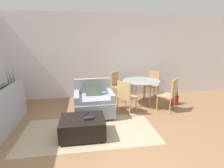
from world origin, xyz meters
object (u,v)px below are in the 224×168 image
(armchair, at_px, (94,102))
(book_stack, at_px, (89,118))
(dining_table, at_px, (141,83))
(potted_plant, at_px, (14,99))
(ottoman, at_px, (83,126))
(tv_remote_primary, at_px, (86,114))
(dining_chair_near_left, at_px, (126,95))
(potted_plant_small, at_px, (174,97))
(dining_chair_near_right, at_px, (170,93))
(dining_chair_far_right, at_px, (153,82))
(dining_chair_far_left, at_px, (117,84))

(armchair, relative_size, book_stack, 4.73)
(dining_table, bearing_deg, potted_plant, 176.52)
(ottoman, distance_m, tv_remote_primary, 0.28)
(dining_chair_near_left, bearing_deg, potted_plant_small, 15.33)
(armchair, height_order, dining_chair_near_left, armchair)
(dining_chair_near_right, bearing_deg, armchair, 179.05)
(tv_remote_primary, distance_m, potted_plant_small, 2.94)
(dining_table, distance_m, dining_chair_near_right, 0.88)
(potted_plant_small, bearing_deg, armchair, -170.46)
(dining_chair_far_right, bearing_deg, dining_table, -135.00)
(ottoman, bearing_deg, dining_chair_far_left, 63.17)
(tv_remote_primary, bearing_deg, book_stack, -79.49)
(tv_remote_primary, height_order, dining_chair_near_left, dining_chair_near_left)
(book_stack, bearing_deg, dining_chair_near_right, 24.40)
(armchair, xyz_separation_m, potted_plant_small, (2.46, 0.41, -0.14))
(armchair, relative_size, dining_chair_far_left, 1.11)
(armchair, relative_size, dining_table, 0.91)
(dining_table, bearing_deg, ottoman, -137.45)
(tv_remote_primary, bearing_deg, dining_table, 40.21)
(armchair, bearing_deg, book_stack, -98.89)
(dining_chair_far_left, bearing_deg, potted_plant, -172.62)
(potted_plant, relative_size, dining_chair_far_left, 1.34)
(dining_chair_far_left, bearing_deg, book_stack, -113.89)
(armchair, distance_m, ottoman, 1.05)
(ottoman, bearing_deg, dining_chair_near_right, 22.52)
(book_stack, distance_m, dining_chair_far_right, 3.15)
(potted_plant_small, bearing_deg, tv_remote_primary, -155.30)
(book_stack, distance_m, potted_plant_small, 3.00)
(dining_chair_far_right, bearing_deg, dining_chair_near_right, -90.00)
(ottoman, relative_size, potted_plant_small, 1.20)
(dining_chair_near_right, bearing_deg, dining_chair_far_right, 90.00)
(book_stack, bearing_deg, dining_table, 45.29)
(armchair, relative_size, potted_plant_small, 1.36)
(dining_table, bearing_deg, dining_chair_near_left, -135.00)
(dining_table, relative_size, dining_chair_near_right, 1.22)
(book_stack, distance_m, dining_chair_far_left, 2.45)
(ottoman, bearing_deg, tv_remote_primary, 67.36)
(dining_table, bearing_deg, armchair, -158.07)
(book_stack, bearing_deg, potted_plant_small, 29.02)
(book_stack, distance_m, potted_plant, 2.75)
(armchair, xyz_separation_m, dining_chair_near_left, (0.83, -0.03, 0.16))
(dining_chair_near_left, bearing_deg, armchair, 177.64)
(potted_plant, height_order, potted_plant_small, potted_plant)
(armchair, distance_m, potted_plant_small, 2.50)
(dining_chair_near_left, bearing_deg, dining_chair_far_left, 90.00)
(tv_remote_primary, xyz_separation_m, potted_plant, (-2.00, 1.61, -0.10))
(tv_remote_primary, distance_m, potted_plant, 2.57)
(dining_chair_far_left, bearing_deg, dining_chair_near_left, -90.00)
(tv_remote_primary, height_order, dining_chair_near_right, dining_chair_near_right)
(book_stack, bearing_deg, dining_chair_far_left, 66.11)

